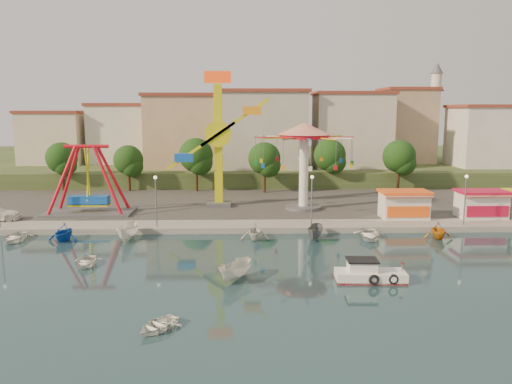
{
  "coord_description": "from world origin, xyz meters",
  "views": [
    {
      "loc": [
        0.96,
        -37.42,
        12.45
      ],
      "look_at": [
        2.27,
        14.0,
        4.0
      ],
      "focal_mm": 35.0,
      "sensor_mm": 36.0,
      "label": 1
    }
  ],
  "objects_px": {
    "rowboat_a": "(86,262)",
    "kamikaze_tower": "(222,144)",
    "pirate_ship_ride": "(88,181)",
    "skiff": "(236,271)",
    "wave_swinger": "(304,146)",
    "cabin_motorboat": "(369,275)"
  },
  "relations": [
    {
      "from": "kamikaze_tower",
      "to": "wave_swinger",
      "type": "xyz_separation_m",
      "value": [
        9.88,
        -2.03,
        -0.18
      ]
    },
    {
      "from": "wave_swinger",
      "to": "skiff",
      "type": "distance_m",
      "value": 26.21
    },
    {
      "from": "rowboat_a",
      "to": "skiff",
      "type": "relative_size",
      "value": 0.82
    },
    {
      "from": "pirate_ship_ride",
      "to": "wave_swinger",
      "type": "height_order",
      "value": "wave_swinger"
    },
    {
      "from": "pirate_ship_ride",
      "to": "skiff",
      "type": "xyz_separation_m",
      "value": [
        17.25,
        -21.74,
        -3.66
      ]
    },
    {
      "from": "pirate_ship_ride",
      "to": "kamikaze_tower",
      "type": "distance_m",
      "value": 16.27
    },
    {
      "from": "rowboat_a",
      "to": "skiff",
      "type": "bearing_deg",
      "value": -24.15
    },
    {
      "from": "rowboat_a",
      "to": "cabin_motorboat",
      "type": "bearing_deg",
      "value": -17.53
    },
    {
      "from": "pirate_ship_ride",
      "to": "cabin_motorboat",
      "type": "distance_m",
      "value": 35.18
    },
    {
      "from": "pirate_ship_ride",
      "to": "rowboat_a",
      "type": "distance_m",
      "value": 18.99
    },
    {
      "from": "cabin_motorboat",
      "to": "pirate_ship_ride",
      "type": "bearing_deg",
      "value": 143.31
    },
    {
      "from": "pirate_ship_ride",
      "to": "kamikaze_tower",
      "type": "xyz_separation_m",
      "value": [
        15.22,
        4.16,
        3.99
      ]
    },
    {
      "from": "kamikaze_tower",
      "to": "wave_swinger",
      "type": "height_order",
      "value": "kamikaze_tower"
    },
    {
      "from": "rowboat_a",
      "to": "kamikaze_tower",
      "type": "bearing_deg",
      "value": 58.83
    },
    {
      "from": "wave_swinger",
      "to": "kamikaze_tower",
      "type": "bearing_deg",
      "value": 168.38
    },
    {
      "from": "wave_swinger",
      "to": "cabin_motorboat",
      "type": "distance_m",
      "value": 25.56
    },
    {
      "from": "pirate_ship_ride",
      "to": "kamikaze_tower",
      "type": "relative_size",
      "value": 0.61
    },
    {
      "from": "skiff",
      "to": "cabin_motorboat",
      "type": "bearing_deg",
      "value": 29.04
    },
    {
      "from": "kamikaze_tower",
      "to": "rowboat_a",
      "type": "distance_m",
      "value": 25.54
    },
    {
      "from": "pirate_ship_ride",
      "to": "wave_swinger",
      "type": "relative_size",
      "value": 0.86
    },
    {
      "from": "kamikaze_tower",
      "to": "skiff",
      "type": "distance_m",
      "value": 27.09
    },
    {
      "from": "rowboat_a",
      "to": "skiff",
      "type": "distance_m",
      "value": 12.8
    }
  ]
}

